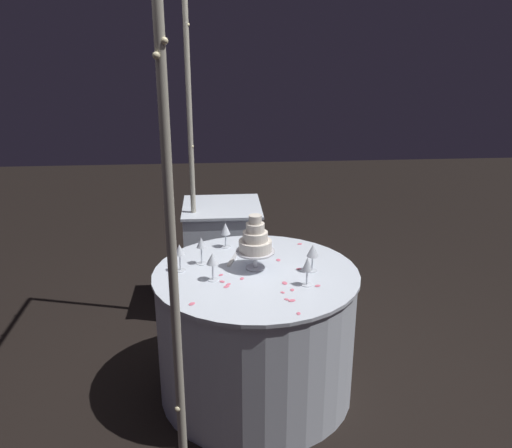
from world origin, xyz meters
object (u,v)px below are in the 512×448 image
main_table (256,333)px  wine_glass_3 (180,251)px  wine_glass_2 (201,244)px  side_table (223,257)px  wine_glass_4 (225,230)px  tiered_cake (256,241)px  decorative_arch (182,129)px  wine_glass_1 (212,260)px  wine_glass_5 (307,265)px  wine_glass_0 (313,252)px  cake_knife (234,257)px

main_table → wine_glass_3: size_ratio=7.33×
wine_glass_2 → side_table: bearing=-8.1°
wine_glass_4 → tiered_cake: bearing=-154.1°
decorative_arch → side_table: 1.59m
side_table → wine_glass_1: 1.25m
wine_glass_1 → main_table: bearing=-71.2°
wine_glass_5 → wine_glass_0: bearing=-18.9°
side_table → wine_glass_1: bearing=176.6°
side_table → wine_glass_4: size_ratio=5.24×
main_table → wine_glass_5: size_ratio=7.26×
wine_glass_0 → wine_glass_5: wine_glass_0 is taller
decorative_arch → wine_glass_4: bearing=-29.2°
side_table → wine_glass_0: size_ratio=5.17×
wine_glass_2 → wine_glass_1: bearing=-164.0°
wine_glass_2 → wine_glass_5: size_ratio=1.03×
decorative_arch → main_table: decorative_arch is taller
decorative_arch → wine_glass_2: decorative_arch is taller
side_table → tiered_cake: tiered_cake is taller
tiered_cake → wine_glass_5: tiered_cake is taller
wine_glass_4 → wine_glass_5: 0.70m
wine_glass_3 → tiered_cake: bearing=-90.3°
wine_glass_4 → wine_glass_3: bearing=141.7°
cake_knife → wine_glass_2: bearing=109.5°
side_table → tiered_cake: bearing=-170.3°
main_table → wine_glass_3: 0.66m
decorative_arch → wine_glass_4: size_ratio=15.70×
tiered_cake → wine_glass_3: bearing=89.7°
wine_glass_0 → wine_glass_4: size_ratio=1.01×
tiered_cake → wine_glass_3: (0.00, 0.42, -0.05)m
main_table → side_table: side_table is taller
wine_glass_5 → side_table: bearing=18.8°
decorative_arch → wine_glass_0: bearing=-90.9°
tiered_cake → wine_glass_0: 0.32m
main_table → tiered_cake: (0.05, -0.00, 0.55)m
decorative_arch → cake_knife: (0.21, -0.26, -0.80)m
wine_glass_0 → wine_glass_5: 0.18m
main_table → wine_glass_5: 0.59m
wine_glass_0 → wine_glass_3: wine_glass_0 is taller
wine_glass_1 → wine_glass_4: (0.47, -0.08, -0.00)m
wine_glass_0 → wine_glass_5: (-0.17, 0.06, -0.01)m
decorative_arch → wine_glass_1: 0.70m
decorative_arch → wine_glass_1: (-0.08, -0.13, -0.68)m
side_table → wine_glass_1: (-1.15, 0.07, 0.48)m
wine_glass_2 → wine_glass_4: bearing=-30.3°
wine_glass_0 → wine_glass_1: (-0.07, 0.55, -0.00)m
main_table → wine_glass_3: bearing=82.7°
wine_glass_3 → wine_glass_5: 0.72m
decorative_arch → wine_glass_3: 0.69m
decorative_arch → wine_glass_5: decorative_arch is taller
cake_knife → tiered_cake: bearing=-142.7°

